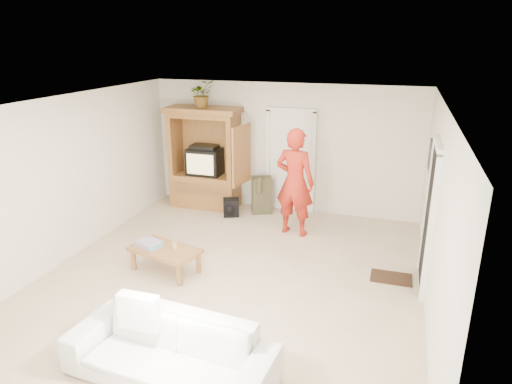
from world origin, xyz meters
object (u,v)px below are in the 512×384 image
Objects in this scene: man at (295,182)px; sofa at (170,352)px; armoire at (206,165)px; coffee_table at (165,251)px.

man reaches higher than sofa.
armoire is 1.07× the size of man.
man is 2.62m from coffee_table.
armoire reaches higher than coffee_table.
man is 0.89× the size of sofa.
man is at bearing 66.71° from coffee_table.
armoire is 0.95× the size of sofa.
sofa is (1.72, -4.95, -0.59)m from armoire.
coffee_table is (-1.54, -2.03, -0.64)m from man.
coffee_table is (0.56, -2.89, -0.57)m from armoire.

